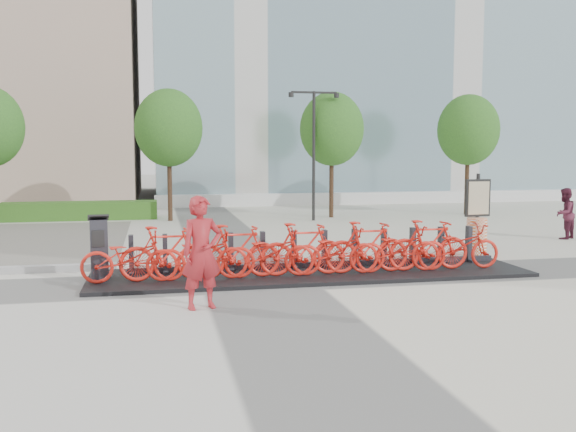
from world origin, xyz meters
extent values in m
plane|color=beige|center=(0.00, 0.00, 0.00)|extent=(120.00, 120.00, 0.00)
cube|color=#35546E|center=(14.00, 26.00, 12.00)|extent=(32.00, 16.00, 24.00)
cube|color=#265017|center=(-5.00, 13.20, 0.35)|extent=(6.00, 1.20, 0.70)
cylinder|color=#4E3423|center=(-1.50, 12.00, 1.50)|extent=(0.18, 0.18, 3.00)
ellipsoid|color=#22491F|center=(-1.50, 12.00, 3.60)|extent=(2.60, 2.60, 2.99)
cylinder|color=#4E3423|center=(5.00, 12.00, 1.50)|extent=(0.18, 0.18, 3.00)
ellipsoid|color=#22491F|center=(5.00, 12.00, 3.60)|extent=(2.60, 2.60, 2.99)
cylinder|color=#4E3423|center=(11.00, 12.00, 1.50)|extent=(0.18, 0.18, 3.00)
ellipsoid|color=#22491F|center=(11.00, 12.00, 3.60)|extent=(2.60, 2.60, 2.99)
cylinder|color=black|center=(4.00, 11.00, 2.50)|extent=(0.12, 0.12, 5.00)
cube|color=black|center=(3.55, 11.00, 4.95)|extent=(0.90, 0.08, 0.08)
cube|color=black|center=(4.45, 11.00, 4.95)|extent=(0.90, 0.08, 0.08)
cylinder|color=black|center=(3.10, 11.00, 4.85)|extent=(0.20, 0.20, 0.18)
cylinder|color=black|center=(4.90, 11.00, 4.85)|extent=(0.20, 0.20, 0.18)
cube|color=black|center=(1.30, 0.30, 0.04)|extent=(9.60, 2.40, 0.08)
imported|color=red|center=(-2.60, -0.05, 0.59)|extent=(1.94, 0.68, 1.02)
imported|color=red|center=(-1.88, -0.05, 0.65)|extent=(1.89, 0.53, 1.13)
imported|color=red|center=(-1.16, -0.05, 0.59)|extent=(1.94, 0.68, 1.02)
imported|color=red|center=(-0.44, -0.05, 0.65)|extent=(1.89, 0.53, 1.13)
imported|color=red|center=(0.28, -0.05, 0.59)|extent=(1.94, 0.68, 1.02)
imported|color=red|center=(1.00, -0.05, 0.65)|extent=(1.89, 0.53, 1.13)
imported|color=red|center=(1.72, -0.05, 0.59)|extent=(1.94, 0.68, 1.02)
imported|color=red|center=(2.44, -0.05, 0.65)|extent=(1.89, 0.53, 1.13)
imported|color=red|center=(3.16, -0.05, 0.59)|extent=(1.94, 0.68, 1.02)
imported|color=red|center=(3.88, -0.05, 0.65)|extent=(1.89, 0.53, 1.13)
imported|color=red|center=(4.60, -0.05, 0.59)|extent=(1.94, 0.68, 1.02)
cube|color=#292A30|center=(-3.23, 0.41, 0.70)|extent=(0.38, 0.34, 1.25)
cube|color=black|center=(-3.23, 0.41, 1.37)|extent=(0.46, 0.40, 0.16)
cube|color=black|center=(-3.23, 0.25, 0.95)|extent=(0.25, 0.05, 0.35)
imported|color=#AC2127|center=(-1.30, -2.19, 0.99)|extent=(0.82, 0.65, 1.97)
imported|color=#4F1B2E|center=(10.34, 4.33, 0.79)|extent=(0.97, 0.91, 1.59)
cylinder|color=#FF4F00|center=(6.08, 1.89, 0.50)|extent=(0.57, 0.57, 1.00)
cylinder|color=black|center=(6.18, 2.07, 1.07)|extent=(0.10, 0.10, 2.14)
cube|color=black|center=(6.18, 2.07, 1.51)|extent=(0.71, 0.16, 0.97)
cube|color=#C7B892|center=(6.18, 2.01, 1.51)|extent=(0.60, 0.07, 0.86)
camera|label=1|loc=(-2.07, -13.25, 2.76)|focal=40.00mm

